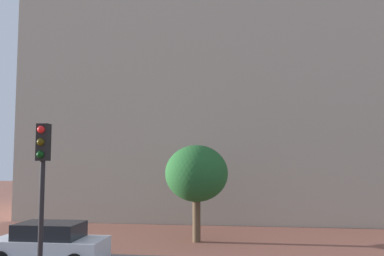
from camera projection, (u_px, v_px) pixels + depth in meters
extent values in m
cube|color=#B2A893|center=(215.00, 115.00, 30.91)|extent=(25.44, 12.38, 14.88)
cube|color=#2D3842|center=(214.00, 6.00, 31.62)|extent=(23.41, 11.39, 2.40)
cube|color=#B2A893|center=(253.00, 8.00, 31.22)|extent=(4.06, 4.06, 31.52)
cylinder|color=#B2A893|center=(49.00, 77.00, 27.87)|extent=(2.80, 2.80, 19.34)
cube|color=silver|center=(49.00, 249.00, 15.14)|extent=(4.22, 1.81, 0.78)
cube|color=black|center=(50.00, 230.00, 15.19)|extent=(2.36, 1.60, 0.59)
cylinder|color=black|center=(93.00, 251.00, 15.84)|extent=(0.64, 0.22, 0.64)
cylinder|color=black|center=(27.00, 249.00, 16.19)|extent=(0.64, 0.22, 0.64)
cylinder|color=black|center=(40.00, 243.00, 9.52)|extent=(0.12, 0.12, 3.87)
cube|color=black|center=(43.00, 142.00, 9.71)|extent=(0.28, 0.24, 0.90)
sphere|color=red|center=(41.00, 130.00, 9.61)|extent=(0.18, 0.18, 0.18)
sphere|color=#3C3306|center=(41.00, 142.00, 9.59)|extent=(0.18, 0.18, 0.18)
sphere|color=#06330C|center=(40.00, 155.00, 9.56)|extent=(0.18, 0.18, 0.18)
cylinder|color=brown|center=(197.00, 220.00, 19.31)|extent=(0.38, 0.38, 2.06)
ellipsoid|color=#235B28|center=(196.00, 173.00, 19.49)|extent=(3.05, 3.05, 2.75)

